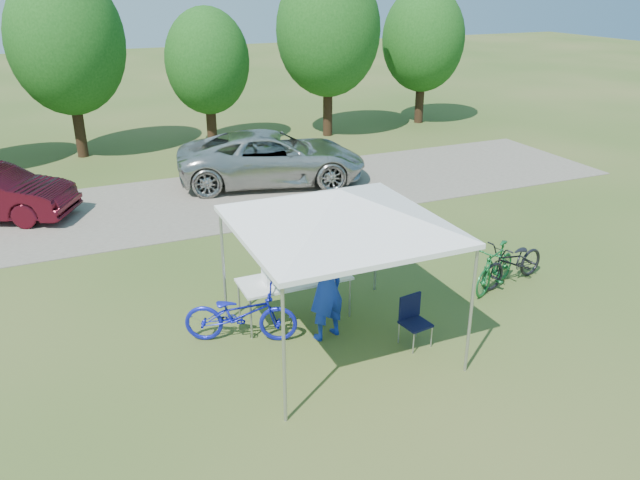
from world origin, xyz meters
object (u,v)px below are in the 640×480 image
object	(u,v)px
folding_table	(294,280)
cyclist	(326,288)
bike_blue	(241,314)
bike_green	(495,267)
folding_chair	(413,316)
cooler	(276,273)
bike_dark	(513,262)
minivan	(272,158)

from	to	relation	value
folding_table	cyclist	bearing A→B (deg)	-71.80
bike_blue	bike_green	world-z (taller)	bike_blue
folding_table	folding_chair	bearing A→B (deg)	-45.47
cooler	bike_green	distance (m)	4.42
cyclist	bike_blue	distance (m)	1.50
cyclist	bike_green	distance (m)	3.81
folding_table	cyclist	world-z (taller)	cyclist
folding_table	folding_chair	xyz separation A→B (m)	(1.51, -1.54, -0.26)
folding_chair	bike_blue	world-z (taller)	bike_blue
folding_chair	bike_dark	world-z (taller)	bike_dark
bike_green	folding_table	bearing A→B (deg)	-123.35
cyclist	cooler	bearing A→B (deg)	-67.33
folding_table	bike_blue	size ratio (longest dim) A/B	1.04
folding_table	cooler	distance (m)	0.40
folding_table	folding_chair	world-z (taller)	folding_chair
cooler	cyclist	distance (m)	1.00
folding_chair	cooler	distance (m)	2.45
folding_table	bike_dark	bearing A→B (deg)	-5.43
minivan	folding_chair	bearing A→B (deg)	-170.97
folding_chair	bike_dark	bearing A→B (deg)	11.98
bike_green	bike_dark	world-z (taller)	bike_green
folding_table	bike_blue	world-z (taller)	bike_blue
folding_chair	minivan	world-z (taller)	minivan
cyclist	bike_dark	world-z (taller)	cyclist
cyclist	bike_green	size ratio (longest dim) A/B	1.21
bike_green	cooler	bearing A→B (deg)	-122.82
folding_chair	cyclist	bearing A→B (deg)	141.14
folding_table	cyclist	distance (m)	0.86
folding_table	minivan	distance (m)	8.11
cooler	bike_green	size ratio (longest dim) A/B	0.30
folding_table	cyclist	xyz separation A→B (m)	(0.26, -0.80, 0.17)
bike_green	bike_dark	distance (m)	0.49
cooler	bike_green	bearing A→B (deg)	-6.31
bike_blue	bike_dark	bearing A→B (deg)	-67.07
bike_dark	folding_table	bearing A→B (deg)	-107.40
bike_dark	bike_green	bearing A→B (deg)	-95.65
bike_green	bike_dark	bearing A→B (deg)	69.80
cooler	bike_blue	xyz separation A→B (m)	(-0.76, -0.32, -0.48)
folding_chair	bike_blue	size ratio (longest dim) A/B	0.45
bike_green	folding_chair	bearing A→B (deg)	-93.76
minivan	cooler	bearing A→B (deg)	175.11
cyclist	bike_blue	bearing A→B (deg)	-33.69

